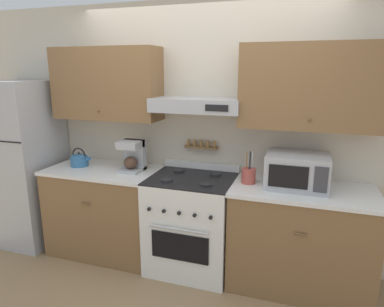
# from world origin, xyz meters

# --- Properties ---
(ground_plane) EXTENTS (16.00, 16.00, 0.00)m
(ground_plane) POSITION_xyz_m (0.00, 0.00, 0.00)
(ground_plane) COLOR #937551
(wall_back) EXTENTS (5.20, 0.46, 2.55)m
(wall_back) POSITION_xyz_m (0.02, 0.63, 1.44)
(wall_back) COLOR beige
(wall_back) RESTS_ON ground_plane
(counter_left) EXTENTS (1.14, 0.68, 0.92)m
(counter_left) POSITION_xyz_m (-0.96, 0.34, 0.46)
(counter_left) COLOR brown
(counter_left) RESTS_ON ground_plane
(counter_right) EXTENTS (1.21, 0.68, 0.92)m
(counter_right) POSITION_xyz_m (1.00, 0.34, 0.46)
(counter_right) COLOR brown
(counter_right) RESTS_ON ground_plane
(stove_range) EXTENTS (0.78, 0.70, 0.99)m
(stove_range) POSITION_xyz_m (0.00, 0.32, 0.46)
(stove_range) COLOR white
(stove_range) RESTS_ON ground_plane
(refrigerator) EXTENTS (0.69, 0.71, 1.79)m
(refrigerator) POSITION_xyz_m (-1.95, 0.31, 0.90)
(refrigerator) COLOR #ADAFB5
(refrigerator) RESTS_ON ground_plane
(tea_kettle) EXTENTS (0.23, 0.18, 0.20)m
(tea_kettle) POSITION_xyz_m (-1.25, 0.36, 0.99)
(tea_kettle) COLOR teal
(tea_kettle) RESTS_ON counter_left
(coffee_maker) EXTENTS (0.21, 0.24, 0.31)m
(coffee_maker) POSITION_xyz_m (-0.64, 0.38, 1.07)
(coffee_maker) COLOR #ADAFB5
(coffee_maker) RESTS_ON counter_left
(microwave) EXTENTS (0.52, 0.40, 0.29)m
(microwave) POSITION_xyz_m (0.93, 0.37, 1.06)
(microwave) COLOR #ADAFB5
(microwave) RESTS_ON counter_right
(utensil_crock) EXTENTS (0.13, 0.13, 0.29)m
(utensil_crock) POSITION_xyz_m (0.52, 0.36, 0.99)
(utensil_crock) COLOR #B24C42
(utensil_crock) RESTS_ON counter_right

